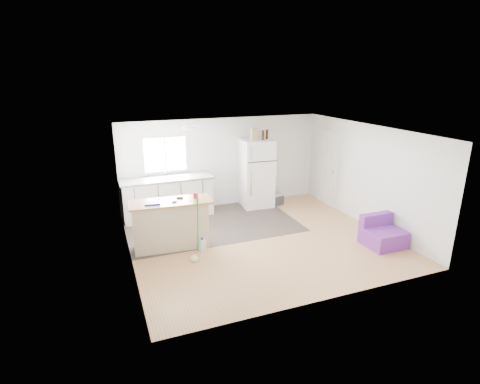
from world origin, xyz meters
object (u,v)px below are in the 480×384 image
(mop, at_px, (195,250))
(kitchen_cabinets, at_px, (168,197))
(bottle_left, at_px, (263,135))
(blue_tray, at_px, (152,203))
(peninsula, at_px, (171,224))
(bottle_right, at_px, (267,134))
(refrigerator, at_px, (257,173))
(cardboard_box, at_px, (254,134))
(cleaner_jug, at_px, (203,245))
(cooler, at_px, (275,199))
(purple_seat, at_px, (382,235))
(red_cup, at_px, (195,195))

(mop, bearing_deg, kitchen_cabinets, 101.00)
(bottle_left, bearing_deg, blue_tray, -151.42)
(blue_tray, xyz_separation_m, bottle_left, (3.21, 1.75, 0.92))
(kitchen_cabinets, xyz_separation_m, mop, (0.02, -2.58, -0.29))
(peninsula, bearing_deg, mop, -63.65)
(bottle_right, bearing_deg, mop, -136.85)
(peninsula, bearing_deg, bottle_right, 34.73)
(kitchen_cabinets, bearing_deg, peninsula, -99.42)
(mop, distance_m, bottle_left, 3.95)
(peninsula, distance_m, bottle_left, 3.63)
(refrigerator, height_order, blue_tray, refrigerator)
(cardboard_box, bearing_deg, kitchen_cabinets, 178.25)
(kitchen_cabinets, xyz_separation_m, cleaner_jug, (0.28, -2.19, -0.40))
(mop, bearing_deg, cardboard_box, 57.73)
(kitchen_cabinets, bearing_deg, bottle_right, -1.54)
(blue_tray, bearing_deg, cleaner_jug, -19.99)
(cooler, relative_size, cleaner_jug, 1.67)
(kitchen_cabinets, distance_m, cleaner_jug, 2.25)
(refrigerator, height_order, purple_seat, refrigerator)
(refrigerator, distance_m, cleaner_jug, 3.14)
(kitchen_cabinets, relative_size, mop, 1.63)
(cleaner_jug, bearing_deg, cooler, 26.96)
(purple_seat, bearing_deg, cleaner_jug, 163.20)
(red_cup, height_order, cardboard_box, cardboard_box)
(cleaner_jug, relative_size, bottle_right, 1.13)
(cleaner_jug, relative_size, mop, 0.20)
(purple_seat, relative_size, cleaner_jug, 2.73)
(bottle_left, bearing_deg, cardboard_box, 169.62)
(blue_tray, height_order, bottle_left, bottle_left)
(red_cup, relative_size, cardboard_box, 0.40)
(peninsula, height_order, blue_tray, blue_tray)
(mop, distance_m, red_cup, 1.18)
(blue_tray, bearing_deg, kitchen_cabinets, 71.22)
(peninsula, relative_size, cleaner_jug, 6.07)
(peninsula, distance_m, cleaner_jug, 0.79)
(blue_tray, bearing_deg, bottle_left, 28.58)
(cleaner_jug, xyz_separation_m, bottle_right, (2.44, 2.14, 1.84))
(kitchen_cabinets, bearing_deg, mop, -89.95)
(bottle_right, bearing_deg, cleaner_jug, -138.70)
(kitchen_cabinets, xyz_separation_m, cooler, (2.94, -0.19, -0.35))
(refrigerator, xyz_separation_m, bottle_left, (0.14, -0.07, 1.05))
(kitchen_cabinets, distance_m, blue_tray, 2.03)
(kitchen_cabinets, height_order, bottle_right, bottle_right)
(red_cup, bearing_deg, cooler, 31.00)
(peninsula, xyz_separation_m, cooler, (3.23, 1.62, -0.35))
(peninsula, relative_size, cooler, 3.64)
(cleaner_jug, bearing_deg, cardboard_box, 35.83)
(red_cup, bearing_deg, refrigerator, 38.92)
(kitchen_cabinets, relative_size, peninsula, 1.34)
(cooler, bearing_deg, peninsula, -161.06)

